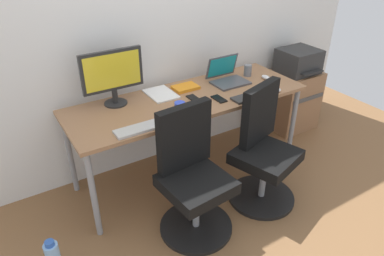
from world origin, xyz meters
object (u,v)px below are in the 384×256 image
at_px(printer, 298,61).
at_px(office_chair_right, 263,151).
at_px(office_chair_left, 192,178).
at_px(side_cabinet, 292,100).
at_px(open_laptop, 227,76).
at_px(desktop_monitor, 112,74).
at_px(coffee_mug, 180,108).

bearing_deg(printer, office_chair_right, -146.33).
bearing_deg(office_chair_left, side_cabinet, 22.37).
height_order(side_cabinet, open_laptop, open_laptop).
height_order(office_chair_left, desktop_monitor, desktop_monitor).
xyz_separation_m(printer, desktop_monitor, (-1.95, 0.06, 0.24)).
bearing_deg(desktop_monitor, coffee_mug, -49.74).
relative_size(office_chair_left, office_chair_right, 1.00).
distance_m(side_cabinet, open_laptop, 1.06).
distance_m(office_chair_right, printer, 1.32).
relative_size(side_cabinet, desktop_monitor, 1.33).
xyz_separation_m(office_chair_left, side_cabinet, (1.71, 0.71, -0.10)).
relative_size(office_chair_left, desktop_monitor, 1.96).
height_order(side_cabinet, coffee_mug, coffee_mug).
distance_m(office_chair_left, office_chair_right, 0.65).
xyz_separation_m(open_laptop, coffee_mug, (-0.66, -0.31, -0.01)).
xyz_separation_m(office_chair_right, side_cabinet, (1.06, 0.71, -0.10)).
bearing_deg(coffee_mug, office_chair_right, -33.40).
bearing_deg(coffee_mug, side_cabinet, 12.40).
relative_size(office_chair_left, open_laptop, 3.03).
relative_size(office_chair_left, side_cabinet, 1.48).
xyz_separation_m(desktop_monitor, coffee_mug, (0.35, -0.41, -0.20)).
relative_size(open_laptop, coffee_mug, 3.37).
distance_m(office_chair_right, desktop_monitor, 1.30).
bearing_deg(desktop_monitor, open_laptop, -5.47).
distance_m(printer, open_laptop, 0.94).
height_order(office_chair_left, coffee_mug, office_chair_left).
xyz_separation_m(desktop_monitor, open_laptop, (1.01, -0.10, -0.20)).
height_order(office_chair_right, side_cabinet, office_chair_right).
distance_m(side_cabinet, desktop_monitor, 2.06).
bearing_deg(open_laptop, office_chair_left, -139.36).
xyz_separation_m(office_chair_left, desktop_monitor, (-0.23, 0.76, 0.58)).
relative_size(office_chair_right, side_cabinet, 1.48).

